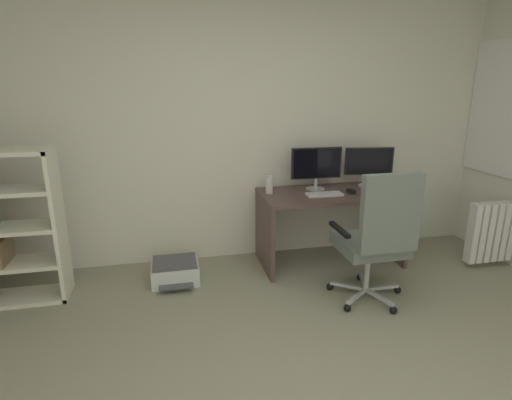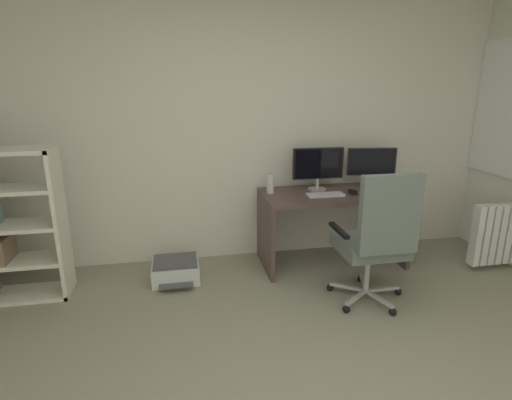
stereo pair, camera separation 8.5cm
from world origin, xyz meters
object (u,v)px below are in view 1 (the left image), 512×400
Objects in this scene: monitor_secondary at (369,163)px; radiator at (505,231)px; desktop_speaker at (269,185)px; office_chair at (377,235)px; monitor_main at (316,165)px; keyboard at (324,194)px; printer at (175,271)px; computer_mouse at (351,191)px; desk at (331,212)px.

monitor_secondary reaches higher than radiator.
office_chair reaches higher than desktop_speaker.
keyboard is (0.00, -0.23, -0.23)m from monitor_main.
printer is at bearing -170.60° from monitor_main.
printer is (-1.68, -0.02, -0.64)m from computer_mouse.
monitor_secondary is (0.55, 0.00, -0.01)m from monitor_main.
monitor_main reaches higher than office_chair.
computer_mouse is at bearing 166.10° from radiator.
desk is 0.63m from monitor_secondary.
office_chair is 1.42× the size of radiator.
desktop_speaker is 1.15m from office_chair.
keyboard is 0.43× the size of radiator.
desktop_speaker is (-0.76, 0.16, 0.07)m from computer_mouse.
keyboard is at bearing -157.75° from monitor_secondary.
monitor_main is at bearing 129.96° from desk.
computer_mouse is (0.28, 0.01, 0.01)m from keyboard.
monitor_secondary is 0.61× the size of radiator.
monitor_main reaches higher than computer_mouse.
monitor_secondary is 4.83× the size of computer_mouse.
office_chair reaches higher than monitor_secondary.
monitor_secondary is 1.42× the size of keyboard.
keyboard is 0.77× the size of printer.
radiator is (1.74, -0.35, -0.38)m from keyboard.
desk is 1.22× the size of office_chair.
office_chair is 1.66m from radiator.
desk is 0.25m from keyboard.
monitor_main reaches higher than monitor_secondary.
desktop_speaker reaches higher than radiator.
desktop_speaker reaches higher than desk.
monitor_secondary is at bearing 23.17° from keyboard.
office_chair is (0.63, -0.93, -0.21)m from desktop_speaker.
desktop_speaker is at bearing -177.37° from monitor_secondary.
computer_mouse reaches higher than keyboard.
office_chair is 2.53× the size of printer.
monitor_secondary is 2.15m from printer.
monitor_secondary is (0.44, 0.14, 0.43)m from desk.
keyboard is 0.52m from desktop_speaker.
keyboard is 0.30× the size of office_chair.
monitor_secondary is at bearing 6.76° from printer.
desk reaches higher than printer.
desk is at bearing 165.01° from radiator.
office_chair reaches higher than computer_mouse.
keyboard reaches higher than desk.
office_chair is at bearing -87.81° from desk.
keyboard is at bearing -171.45° from computer_mouse.
keyboard is at bearing -20.22° from desktop_speaker.
desk is at bearing 38.67° from keyboard.
printer is at bearing 173.78° from radiator.
monitor_main reaches higher than desktop_speaker.
printer is at bearing -178.86° from keyboard.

